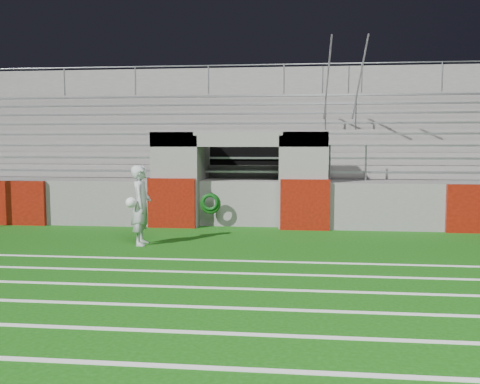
# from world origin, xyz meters

# --- Properties ---
(ground) EXTENTS (90.00, 90.00, 0.00)m
(ground) POSITION_xyz_m (0.00, 0.00, 0.00)
(ground) COLOR #124B0C
(ground) RESTS_ON ground
(field_markings) EXTENTS (28.00, 8.09, 0.01)m
(field_markings) POSITION_xyz_m (0.00, -5.00, 0.01)
(field_markings) COLOR white
(field_markings) RESTS_ON ground
(stadium_structure) EXTENTS (26.00, 8.48, 5.42)m
(stadium_structure) POSITION_xyz_m (0.00, 7.97, 1.49)
(stadium_structure) COLOR slate
(stadium_structure) RESTS_ON ground
(goalkeeper_with_ball) EXTENTS (0.52, 0.73, 1.80)m
(goalkeeper_with_ball) POSITION_xyz_m (-1.89, 0.43, 0.90)
(goalkeeper_with_ball) COLOR #B8BEC2
(goalkeeper_with_ball) RESTS_ON ground
(hose_coil) EXTENTS (0.57, 0.15, 0.57)m
(hose_coil) POSITION_xyz_m (-0.73, 2.93, 0.69)
(hose_coil) COLOR #0C3C0C
(hose_coil) RESTS_ON ground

